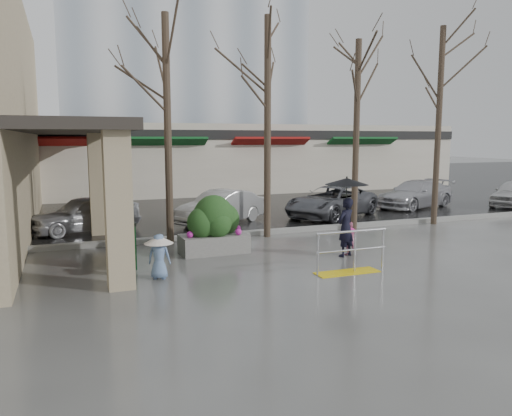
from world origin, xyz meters
TOP-DOWN VIEW (x-y plane):
  - ground at (0.00, 0.00)m, footprint 120.00×120.00m
  - street_asphalt at (0.00, 22.00)m, footprint 120.00×36.00m
  - curb at (0.00, 4.00)m, footprint 120.00×0.30m
  - canopy_slab at (-4.80, 8.00)m, footprint 2.80×18.00m
  - pillar_front at (-3.90, -0.50)m, footprint 0.55×0.55m
  - pillar_back at (-3.90, 6.00)m, footprint 0.55×0.55m
  - storefront_row at (2.00, 17.97)m, footprint 34.00×6.74m
  - office_tower at (4.00, 30.00)m, footprint 18.00×12.00m
  - handrail at (1.36, -1.20)m, footprint 1.90×0.50m
  - tree_west at (-2.00, 3.60)m, footprint 3.20×3.20m
  - tree_midwest at (1.20, 3.60)m, footprint 3.20×3.20m
  - tree_mideast at (4.50, 3.60)m, footprint 3.20×3.20m
  - tree_east at (8.00, 3.60)m, footprint 3.20×3.20m
  - woman at (2.14, 0.29)m, footprint 1.18×1.18m
  - child_pink at (2.33, 0.42)m, footprint 0.51×0.49m
  - child_blue at (-3.00, -0.09)m, footprint 0.68×0.68m
  - planter at (-1.08, 1.99)m, footprint 1.89×1.11m
  - news_boxes at (-3.61, 1.89)m, footprint 0.49×2.08m
  - car_a at (-4.33, 6.68)m, footprint 3.98×2.63m
  - car_b at (0.51, 6.50)m, footprint 3.95×3.17m
  - car_c at (5.23, 6.46)m, footprint 4.99×3.95m
  - car_d at (10.31, 7.56)m, footprint 4.67×3.01m

SIDE VIEW (x-z plane):
  - ground at x=0.00m, z-range 0.00..0.00m
  - street_asphalt at x=0.00m, z-range 0.00..0.01m
  - curb at x=0.00m, z-range 0.00..0.15m
  - handrail at x=1.36m, z-range -0.14..0.89m
  - child_pink at x=2.33m, z-range 0.06..0.99m
  - news_boxes at x=-3.61m, z-range 0.00..1.16m
  - car_a at x=-4.33m, z-range 0.00..1.26m
  - car_b at x=0.51m, z-range 0.00..1.26m
  - car_c at x=5.23m, z-range 0.00..1.26m
  - car_d at x=10.31m, z-range 0.00..1.26m
  - child_blue at x=-3.00m, z-range 0.12..1.18m
  - planter at x=-1.08m, z-range -0.04..1.60m
  - woman at x=2.14m, z-range 0.22..2.41m
  - pillar_front at x=-3.90m, z-range 0.00..3.50m
  - pillar_back at x=-3.90m, z-range 0.00..3.50m
  - storefront_row at x=2.00m, z-range 0.01..4.01m
  - canopy_slab at x=-4.80m, z-range 3.50..3.75m
  - tree_mideast at x=4.50m, z-range 1.61..8.11m
  - tree_west at x=-2.00m, z-range 1.68..8.48m
  - tree_midwest at x=1.20m, z-range 1.73..8.73m
  - tree_east at x=8.00m, z-range 1.78..8.98m
  - office_tower at x=4.00m, z-range 0.00..25.00m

